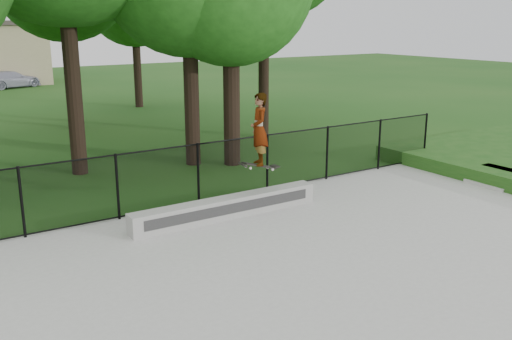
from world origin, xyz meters
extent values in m
plane|color=#1B4E16|center=(0.00, 0.00, 0.00)|extent=(100.00, 100.00, 0.00)
cube|color=#AAAAA4|center=(0.00, 0.00, 0.03)|extent=(14.00, 12.00, 0.06)
cube|color=#A0A19C|center=(0.09, 4.70, 0.29)|extent=(4.61, 0.40, 0.46)
imported|color=#AAA9BF|center=(1.19, 34.56, 0.56)|extent=(3.83, 2.65, 1.11)
cube|color=black|center=(0.89, 4.61, 1.16)|extent=(0.82, 0.23, 0.25)
imported|color=#A4CFD7|center=(0.89, 4.61, 2.00)|extent=(0.58, 0.69, 1.63)
cylinder|color=black|center=(-4.00, 5.90, 0.81)|extent=(0.06, 0.06, 1.50)
cylinder|color=black|center=(-2.00, 5.90, 0.81)|extent=(0.06, 0.06, 1.50)
cylinder|color=black|center=(0.00, 5.90, 0.81)|extent=(0.06, 0.06, 1.50)
cylinder|color=black|center=(2.00, 5.90, 0.81)|extent=(0.06, 0.06, 1.50)
cylinder|color=black|center=(4.00, 5.90, 0.81)|extent=(0.06, 0.06, 1.50)
cylinder|color=black|center=(6.00, 5.90, 0.81)|extent=(0.06, 0.06, 1.50)
cylinder|color=black|center=(8.00, 5.90, 0.81)|extent=(0.06, 0.06, 1.50)
cylinder|color=black|center=(0.00, 5.90, 1.53)|extent=(16.00, 0.04, 0.04)
cylinder|color=black|center=(0.00, 5.90, 0.11)|extent=(16.00, 0.04, 0.04)
cube|color=black|center=(0.00, 5.90, 0.81)|extent=(16.00, 0.01, 1.50)
cube|color=#AAAAA4|center=(7.12, 3.00, 0.07)|extent=(0.37, 1.20, 0.15)
cube|color=#AAAAA4|center=(7.48, 3.00, 0.15)|extent=(0.37, 1.20, 0.30)
cube|color=#AAAAA4|center=(7.83, 3.00, 0.22)|extent=(0.37, 1.20, 0.45)
cylinder|color=black|center=(-1.50, 10.50, 2.83)|extent=(0.44, 0.44, 5.67)
cylinder|color=black|center=(2.80, 9.00, 2.06)|extent=(0.44, 0.44, 4.11)
cylinder|color=black|center=(6.00, 12.00, 2.90)|extent=(0.44, 0.44, 5.80)
cylinder|color=black|center=(0.50, 18.00, 2.37)|extent=(0.44, 0.44, 4.75)
cylinder|color=black|center=(5.00, 22.00, 2.07)|extent=(0.44, 0.44, 4.14)
cylinder|color=black|center=(1.80, 9.69, 2.23)|extent=(0.44, 0.44, 4.46)
camera|label=1|loc=(-6.04, -5.82, 4.37)|focal=40.00mm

